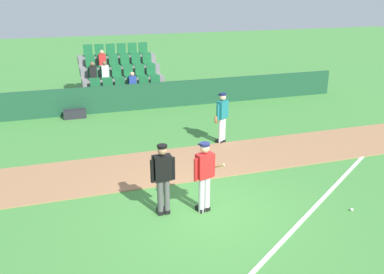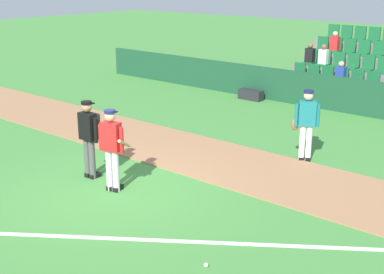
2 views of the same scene
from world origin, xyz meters
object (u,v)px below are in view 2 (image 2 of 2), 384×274
object	(u,v)px
batter_red_jersey	(112,147)
equipment_bag	(251,95)
baseball	(206,265)
umpire_home_plate	(89,135)
runner_teal_jersey	(306,123)

from	to	relation	value
batter_red_jersey	equipment_bag	size ratio (longest dim) A/B	1.96
batter_red_jersey	baseball	distance (m)	3.69
umpire_home_plate	equipment_bag	xyz separation A→B (m)	(-1.52, 8.64, -0.82)
batter_red_jersey	baseball	xyz separation A→B (m)	(3.38, -1.12, -0.93)
batter_red_jersey	equipment_bag	xyz separation A→B (m)	(-2.48, 8.84, -0.79)
batter_red_jersey	runner_teal_jersey	distance (m)	4.76
umpire_home_plate	equipment_bag	bearing A→B (deg)	99.98
batter_red_jersey	umpire_home_plate	distance (m)	0.98
baseball	equipment_bag	size ratio (longest dim) A/B	0.08
runner_teal_jersey	equipment_bag	xyz separation A→B (m)	(-4.64, 4.59, -0.78)
baseball	equipment_bag	distance (m)	11.56
baseball	equipment_bag	bearing A→B (deg)	120.49
equipment_bag	baseball	bearing A→B (deg)	-59.51
batter_red_jersey	baseball	world-z (taller)	batter_red_jersey
batter_red_jersey	umpire_home_plate	xyz separation A→B (m)	(-0.96, 0.20, 0.03)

